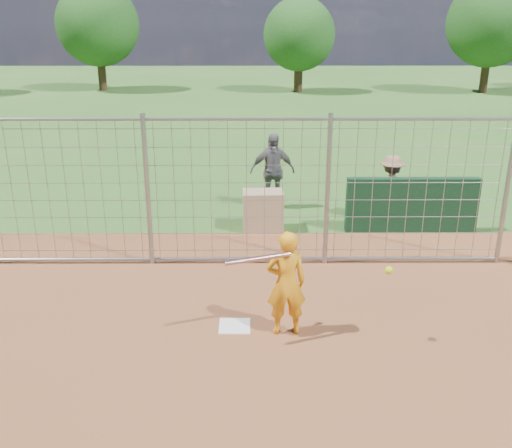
{
  "coord_description": "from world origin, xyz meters",
  "views": [
    {
      "loc": [
        0.25,
        -7.12,
        3.96
      ],
      "look_at": [
        0.3,
        0.8,
        1.15
      ],
      "focal_mm": 40.0,
      "sensor_mm": 36.0,
      "label": 1
    }
  ],
  "objects_px": {
    "batter": "(286,283)",
    "equipment_bin": "(263,211)",
    "bystander_b": "(272,171)",
    "bystander_c": "(391,189)"
  },
  "relations": [
    {
      "from": "batter",
      "to": "bystander_b",
      "type": "relative_size",
      "value": 0.86
    },
    {
      "from": "batter",
      "to": "bystander_c",
      "type": "height_order",
      "value": "batter"
    },
    {
      "from": "batter",
      "to": "bystander_b",
      "type": "distance_m",
      "value": 5.5
    },
    {
      "from": "bystander_b",
      "to": "equipment_bin",
      "type": "relative_size",
      "value": 2.13
    },
    {
      "from": "bystander_b",
      "to": "equipment_bin",
      "type": "height_order",
      "value": "bystander_b"
    },
    {
      "from": "bystander_c",
      "to": "equipment_bin",
      "type": "height_order",
      "value": "bystander_c"
    },
    {
      "from": "batter",
      "to": "equipment_bin",
      "type": "bearing_deg",
      "value": -92.28
    },
    {
      "from": "bystander_b",
      "to": "bystander_c",
      "type": "bearing_deg",
      "value": -28.13
    },
    {
      "from": "batter",
      "to": "equipment_bin",
      "type": "distance_m",
      "value": 4.09
    },
    {
      "from": "bystander_c",
      "to": "batter",
      "type": "bearing_deg",
      "value": 57.85
    }
  ]
}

